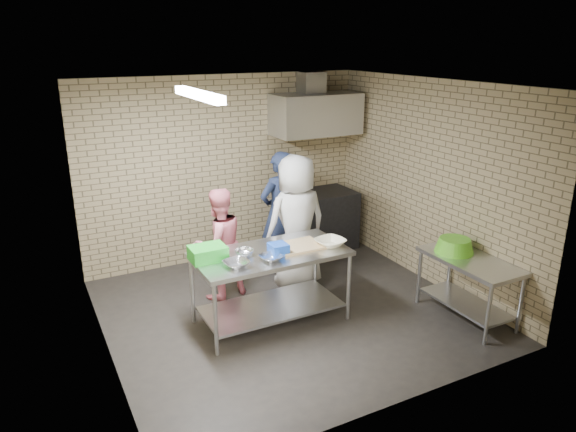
% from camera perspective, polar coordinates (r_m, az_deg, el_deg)
% --- Properties ---
extents(floor, '(4.20, 4.20, 0.00)m').
position_cam_1_polar(floor, '(6.61, 0.03, -10.13)').
color(floor, black).
rests_on(floor, ground).
extents(ceiling, '(4.20, 4.20, 0.00)m').
position_cam_1_polar(ceiling, '(5.82, 0.04, 13.92)').
color(ceiling, black).
rests_on(ceiling, ground).
extents(back_wall, '(4.20, 0.06, 2.70)m').
position_cam_1_polar(back_wall, '(7.84, -6.77, 4.99)').
color(back_wall, '#9B8961').
rests_on(back_wall, ground).
extents(front_wall, '(4.20, 0.06, 2.70)m').
position_cam_1_polar(front_wall, '(4.51, 11.94, -5.65)').
color(front_wall, '#9B8961').
rests_on(front_wall, ground).
extents(left_wall, '(0.06, 4.00, 2.70)m').
position_cam_1_polar(left_wall, '(5.48, -19.83, -1.98)').
color(left_wall, '#9B8961').
rests_on(left_wall, ground).
extents(right_wall, '(0.06, 4.00, 2.70)m').
position_cam_1_polar(right_wall, '(7.25, 14.94, 3.38)').
color(right_wall, '#9B8961').
rests_on(right_wall, ground).
extents(prep_table, '(1.74, 0.87, 0.87)m').
position_cam_1_polar(prep_table, '(6.21, -1.84, -7.60)').
color(prep_table, '#B7B9BE').
rests_on(prep_table, floor).
extents(side_counter, '(0.60, 1.20, 0.75)m').
position_cam_1_polar(side_counter, '(6.65, 18.65, -7.36)').
color(side_counter, silver).
rests_on(side_counter, floor).
extents(stove, '(1.20, 0.70, 0.90)m').
position_cam_1_polar(stove, '(8.35, 3.01, -0.49)').
color(stove, black).
rests_on(stove, floor).
extents(range_hood, '(1.30, 0.60, 0.60)m').
position_cam_1_polar(range_hood, '(8.01, 3.02, 10.84)').
color(range_hood, silver).
rests_on(range_hood, back_wall).
extents(hood_duct, '(0.35, 0.30, 0.30)m').
position_cam_1_polar(hood_duct, '(8.09, 2.52, 14.13)').
color(hood_duct, '#A5A8AD').
rests_on(hood_duct, back_wall).
extents(wall_shelf, '(0.80, 0.20, 0.04)m').
position_cam_1_polar(wall_shelf, '(8.35, 4.13, 9.89)').
color(wall_shelf, '#3F2B19').
rests_on(wall_shelf, back_wall).
extents(fluorescent_fixture, '(0.10, 1.25, 0.08)m').
position_cam_1_polar(fluorescent_fixture, '(5.43, -9.59, 12.71)').
color(fluorescent_fixture, white).
rests_on(fluorescent_fixture, ceiling).
extents(green_crate, '(0.39, 0.29, 0.15)m').
position_cam_1_polar(green_crate, '(5.86, -8.59, -3.95)').
color(green_crate, green).
rests_on(green_crate, prep_table).
extents(blue_tub, '(0.19, 0.19, 0.13)m').
position_cam_1_polar(blue_tub, '(5.94, -1.03, -3.56)').
color(blue_tub, '#1848B8').
rests_on(blue_tub, prep_table).
extents(cutting_board, '(0.53, 0.41, 0.03)m').
position_cam_1_polar(cutting_board, '(6.15, 1.14, -3.25)').
color(cutting_board, tan).
rests_on(cutting_board, prep_table).
extents(mixing_bowl_a, '(0.31, 0.31, 0.07)m').
position_cam_1_polar(mixing_bowl_a, '(5.66, -5.58, -5.13)').
color(mixing_bowl_a, silver).
rests_on(mixing_bowl_a, prep_table).
extents(mixing_bowl_b, '(0.24, 0.24, 0.06)m').
position_cam_1_polar(mixing_bowl_b, '(5.95, -4.71, -3.93)').
color(mixing_bowl_b, silver).
rests_on(mixing_bowl_b, prep_table).
extents(mixing_bowl_c, '(0.29, 0.29, 0.06)m').
position_cam_1_polar(mixing_bowl_c, '(5.79, -1.83, -4.51)').
color(mixing_bowl_c, silver).
rests_on(mixing_bowl_c, prep_table).
extents(ceramic_bowl, '(0.39, 0.39, 0.08)m').
position_cam_1_polar(ceramic_bowl, '(6.21, 4.56, -2.85)').
color(ceramic_bowl, beige).
rests_on(ceramic_bowl, prep_table).
extents(green_basin, '(0.46, 0.46, 0.17)m').
position_cam_1_polar(green_basin, '(6.61, 17.40, -3.01)').
color(green_basin, '#59C626').
rests_on(green_basin, side_counter).
extents(bottle_red, '(0.07, 0.07, 0.18)m').
position_cam_1_polar(bottle_red, '(8.21, 2.64, 10.54)').
color(bottle_red, '#B22619').
rests_on(bottle_red, wall_shelf).
extents(bottle_green, '(0.06, 0.06, 0.15)m').
position_cam_1_polar(bottle_green, '(8.42, 5.03, 10.58)').
color(bottle_green, green).
rests_on(bottle_green, wall_shelf).
extents(man_navy, '(0.68, 0.50, 1.73)m').
position_cam_1_polar(man_navy, '(7.39, -0.88, 0.37)').
color(man_navy, '#151D36').
rests_on(man_navy, floor).
extents(woman_pink, '(0.78, 0.66, 1.43)m').
position_cam_1_polar(woman_pink, '(6.74, -7.43, -2.98)').
color(woman_pink, pink).
rests_on(woman_pink, floor).
extents(woman_white, '(0.89, 0.59, 1.78)m').
position_cam_1_polar(woman_white, '(6.93, 0.90, -0.66)').
color(woman_white, silver).
rests_on(woman_white, floor).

